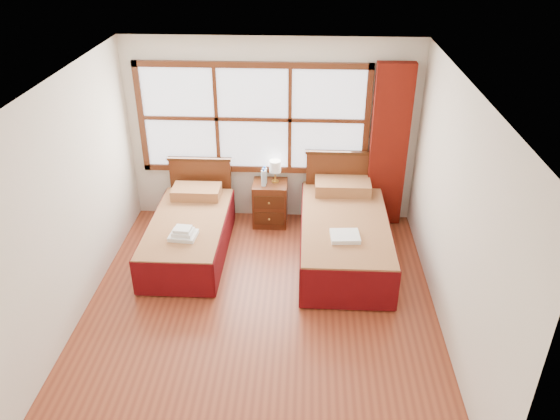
{
  "coord_description": "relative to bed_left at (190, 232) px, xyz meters",
  "views": [
    {
      "loc": [
        0.47,
        -4.84,
        4.03
      ],
      "look_at": [
        0.19,
        0.7,
        0.94
      ],
      "focal_mm": 35.0,
      "sensor_mm": 36.0,
      "label": 1
    }
  ],
  "objects": [
    {
      "name": "bottle_near",
      "position": [
        0.93,
        0.8,
        0.47
      ],
      "size": [
        0.07,
        0.07,
        0.25
      ],
      "color": "#A7C6D7",
      "rests_on": "nightstand"
    },
    {
      "name": "towels_left",
      "position": [
        0.03,
        -0.46,
        0.27
      ],
      "size": [
        0.34,
        0.31,
        0.13
      ],
      "rotation": [
        0.0,
        0.0,
        -0.09
      ],
      "color": "white",
      "rests_on": "bed_left"
    },
    {
      "name": "wall_left",
      "position": [
        -0.98,
        -1.2,
        1.01
      ],
      "size": [
        0.0,
        4.5,
        4.5
      ],
      "primitive_type": "plane",
      "rotation": [
        1.57,
        0.0,
        1.57
      ],
      "color": "silver",
      "rests_on": "floor"
    },
    {
      "name": "bed_left",
      "position": [
        0.0,
        0.0,
        0.0
      ],
      "size": [
        0.97,
        1.99,
        0.94
      ],
      "color": "#3B1D0C",
      "rests_on": "floor"
    },
    {
      "name": "ceiling",
      "position": [
        1.02,
        -1.2,
        2.31
      ],
      "size": [
        4.5,
        4.5,
        0.0
      ],
      "primitive_type": "plane",
      "rotation": [
        3.14,
        0.0,
        0.0
      ],
      "color": "white",
      "rests_on": "wall_back"
    },
    {
      "name": "floor",
      "position": [
        1.02,
        -1.2,
        -0.29
      ],
      "size": [
        4.5,
        4.5,
        0.0
      ],
      "primitive_type": "plane",
      "color": "brown",
      "rests_on": "ground"
    },
    {
      "name": "wall_back",
      "position": [
        1.02,
        1.05,
        1.01
      ],
      "size": [
        4.0,
        0.0,
        4.0
      ],
      "primitive_type": "plane",
      "rotation": [
        1.57,
        0.0,
        0.0
      ],
      "color": "silver",
      "rests_on": "floor"
    },
    {
      "name": "bottle_far",
      "position": [
        0.93,
        0.72,
        0.47
      ],
      "size": [
        0.07,
        0.07,
        0.26
      ],
      "color": "#A7C6D7",
      "rests_on": "nightstand"
    },
    {
      "name": "nightstand",
      "position": [
        1.01,
        0.8,
        0.03
      ],
      "size": [
        0.48,
        0.47,
        0.64
      ],
      "color": "#532612",
      "rests_on": "floor"
    },
    {
      "name": "lamp",
      "position": [
        1.08,
        0.85,
        0.58
      ],
      "size": [
        0.16,
        0.16,
        0.32
      ],
      "color": "gold",
      "rests_on": "nightstand"
    },
    {
      "name": "wall_right",
      "position": [
        3.02,
        -1.2,
        1.01
      ],
      "size": [
        0.0,
        4.5,
        4.5
      ],
      "primitive_type": "plane",
      "rotation": [
        1.57,
        0.0,
        -1.57
      ],
      "color": "silver",
      "rests_on": "floor"
    },
    {
      "name": "curtain",
      "position": [
        2.62,
        0.91,
        0.88
      ],
      "size": [
        0.5,
        0.16,
        2.3
      ],
      "primitive_type": "cube",
      "color": "#67130A",
      "rests_on": "wall_back"
    },
    {
      "name": "window",
      "position": [
        0.77,
        1.01,
        1.21
      ],
      "size": [
        3.16,
        0.06,
        1.56
      ],
      "color": "white",
      "rests_on": "wall_back"
    },
    {
      "name": "bed_right",
      "position": [
        2.02,
        -0.0,
        0.04
      ],
      "size": [
        1.11,
        2.15,
        1.08
      ],
      "color": "#3B1D0C",
      "rests_on": "floor"
    },
    {
      "name": "towels_right",
      "position": [
        1.99,
        -0.51,
        0.32
      ],
      "size": [
        0.36,
        0.32,
        0.05
      ],
      "rotation": [
        0.0,
        0.0,
        0.07
      ],
      "color": "white",
      "rests_on": "bed_right"
    }
  ]
}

